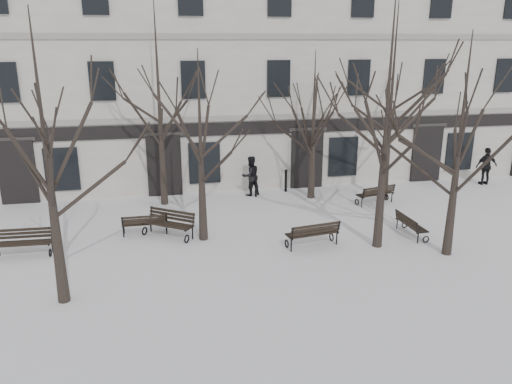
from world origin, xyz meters
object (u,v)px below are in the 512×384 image
object	(u,v)px
tree_0	(43,128)
tree_1	(200,125)
bench_1	(145,223)
bench_3	(169,223)
bench_2	(313,233)
tree_3	(462,120)
tree_2	(389,91)
bench_0	(24,242)
bench_4	(376,194)
bench_5	(410,224)

from	to	relation	value
tree_0	tree_1	world-z (taller)	tree_0
bench_1	bench_3	bearing A→B (deg)	157.55
bench_2	tree_0	bearing A→B (deg)	7.12
tree_3	bench_3	distance (m)	10.83
tree_1	bench_1	bearing A→B (deg)	157.71
tree_2	tree_3	bearing A→B (deg)	-27.81
tree_3	bench_0	distance (m)	15.15
tree_1	bench_4	size ratio (longest dim) A/B	3.66
tree_0	bench_2	world-z (taller)	tree_0
tree_0	tree_2	size ratio (longest dim) A/B	0.90
tree_2	bench_4	size ratio (longest dim) A/B	4.70
tree_1	tree_3	distance (m)	8.69
bench_1	bench_3	distance (m)	0.97
bench_0	tree_2	bearing A→B (deg)	-5.37
tree_3	tree_1	bearing A→B (deg)	159.93
tree_1	bench_2	distance (m)	5.53
bench_3	tree_0	bearing A→B (deg)	-89.12
tree_0	bench_0	world-z (taller)	tree_0
tree_3	bench_0	xyz separation A→B (m)	(-14.32, 2.68, -4.13)
bench_2	bench_5	size ratio (longest dim) A/B	1.20
bench_4	bench_5	xyz separation A→B (m)	(-0.34, -3.86, -0.04)
tree_0	tree_3	distance (m)	12.51
bench_2	bench_5	bearing A→B (deg)	175.47
tree_3	bench_4	xyz separation A→B (m)	(-0.10, 5.69, -4.15)
tree_3	bench_3	size ratio (longest dim) A/B	3.70
bench_3	bench_4	size ratio (longest dim) A/B	1.07
bench_4	bench_2	bearing A→B (deg)	29.81
tree_0	bench_3	world-z (taller)	tree_0
tree_3	bench_1	bearing A→B (deg)	159.46
bench_0	bench_5	world-z (taller)	bench_0
tree_1	bench_1	world-z (taller)	tree_1
bench_2	bench_4	size ratio (longest dim) A/B	1.06
tree_2	bench_1	distance (m)	10.02
tree_0	bench_0	size ratio (longest dim) A/B	4.22
tree_2	bench_2	xyz separation A→B (m)	(-2.30, 0.40, -4.99)
tree_0	bench_2	bearing A→B (deg)	16.51
tree_3	bench_5	bearing A→B (deg)	103.54
tree_3	bench_2	world-z (taller)	tree_3
tree_1	tree_3	world-z (taller)	tree_3
bench_2	bench_4	world-z (taller)	bench_2
tree_1	bench_2	world-z (taller)	tree_1
tree_0	bench_2	size ratio (longest dim) A/B	3.99
bench_2	bench_3	distance (m)	5.40
bench_1	bench_3	world-z (taller)	bench_3
bench_0	tree_0	bearing A→B (deg)	-60.78
tree_0	bench_5	bearing A→B (deg)	12.80
bench_4	tree_0	bearing A→B (deg)	13.40
bench_4	bench_0	bearing A→B (deg)	-2.71
tree_2	bench_0	world-z (taller)	tree_2
tree_0	tree_2	bearing A→B (deg)	10.91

